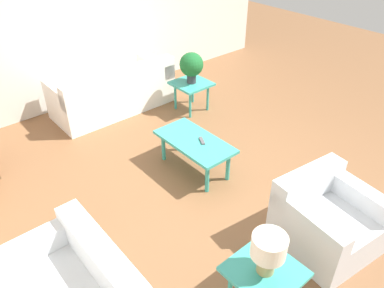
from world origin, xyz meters
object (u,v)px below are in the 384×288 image
at_px(potted_plant, 191,65).
at_px(table_lamp, 268,250).
at_px(coffee_table, 195,144).
at_px(sofa, 115,93).
at_px(side_table_plant, 191,86).
at_px(side_table_lamp, 264,275).
at_px(armchair, 325,220).

xyz_separation_m(potted_plant, table_lamp, (-3.07, 1.85, -0.05)).
bearing_deg(coffee_table, table_lamp, 155.35).
distance_m(sofa, coffee_table, 2.04).
relative_size(sofa, table_lamp, 5.06).
xyz_separation_m(side_table_plant, side_table_lamp, (-3.07, 1.85, 0.00)).
height_order(side_table_lamp, table_lamp, table_lamp).
relative_size(coffee_table, side_table_lamp, 1.88).
relative_size(side_table_lamp, potted_plant, 1.13).
distance_m(sofa, armchair, 3.78).
bearing_deg(table_lamp, side_table_plant, -31.05).
bearing_deg(table_lamp, coffee_table, -24.65).
bearing_deg(potted_plant, table_lamp, 148.95).
bearing_deg(potted_plant, coffee_table, 140.91).
bearing_deg(sofa, side_table_lamp, 76.99).
bearing_deg(sofa, side_table_plant, 140.19).
relative_size(coffee_table, table_lamp, 2.73).
relative_size(sofa, side_table_lamp, 3.48).
bearing_deg(coffee_table, potted_plant, -39.09).
xyz_separation_m(side_table_plant, potted_plant, (0.00, -0.00, 0.36)).
bearing_deg(coffee_table, sofa, -1.72).
height_order(sofa, table_lamp, table_lamp).
distance_m(coffee_table, table_lamp, 2.03).
height_order(side_table_plant, side_table_lamp, same).
relative_size(potted_plant, table_lamp, 1.29).
xyz_separation_m(sofa, armchair, (-3.78, -0.13, 0.00)).
bearing_deg(sofa, potted_plant, 140.19).
bearing_deg(side_table_lamp, table_lamp, 0.00).
height_order(coffee_table, side_table_plant, side_table_plant).
relative_size(armchair, potted_plant, 1.94).
height_order(side_table_plant, table_lamp, table_lamp).
bearing_deg(potted_plant, sofa, 50.10).
relative_size(coffee_table, potted_plant, 2.12).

